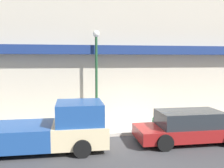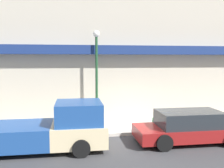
# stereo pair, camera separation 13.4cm
# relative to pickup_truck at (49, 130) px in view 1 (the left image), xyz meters

# --- Properties ---
(ground_plane) EXTENTS (80.00, 80.00, 0.00)m
(ground_plane) POSITION_rel_pickup_truck_xyz_m (4.08, 1.25, -0.82)
(ground_plane) COLOR #38383A
(sidewalk) EXTENTS (36.00, 3.12, 0.15)m
(sidewalk) POSITION_rel_pickup_truck_xyz_m (4.08, 2.82, -0.74)
(sidewalk) COLOR #B7B2A8
(sidewalk) RESTS_ON ground
(building) EXTENTS (19.80, 3.80, 11.54)m
(building) POSITION_rel_pickup_truck_xyz_m (4.09, 5.86, 4.94)
(building) COLOR #BCB29E
(building) RESTS_ON ground
(pickup_truck) EXTENTS (5.35, 2.29, 1.89)m
(pickup_truck) POSITION_rel_pickup_truck_xyz_m (0.00, 0.00, 0.00)
(pickup_truck) COLOR beige
(pickup_truck) RESTS_ON ground
(parked_car) EXTENTS (4.68, 2.03, 1.37)m
(parked_car) POSITION_rel_pickup_truck_xyz_m (5.97, 0.00, -0.15)
(parked_car) COLOR maroon
(parked_car) RESTS_ON ground
(fire_hydrant) EXTENTS (0.18, 0.18, 0.63)m
(fire_hydrant) POSITION_rel_pickup_truck_xyz_m (4.91, 1.61, -0.35)
(fire_hydrant) COLOR #196633
(fire_hydrant) RESTS_ON sidewalk
(street_lamp) EXTENTS (0.36, 0.36, 5.00)m
(street_lamp) POSITION_rel_pickup_truck_xyz_m (2.27, 3.57, 2.50)
(street_lamp) COLOR #1E4728
(street_lamp) RESTS_ON sidewalk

